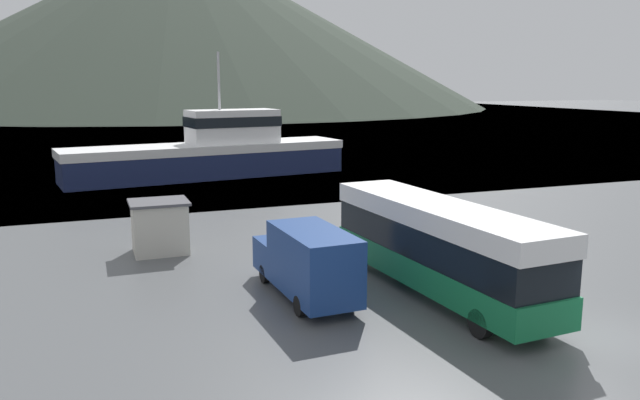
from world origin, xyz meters
The scene contains 8 objects.
ground_plane centered at (0.00, 0.00, 0.00)m, with size 400.00×400.00×0.00m, color #515456.
water_surface centered at (0.00, 142.85, 0.00)m, with size 240.00×240.00×0.00m, color #475B6B.
hill_backdrop centered at (15.70, 191.16, 25.78)m, with size 188.67×188.67×51.57m, color #333D33.
tour_bus centered at (-2.76, 5.39, 1.87)m, with size 3.11×11.21×3.34m.
delivery_van centered at (-7.29, 6.62, 1.36)m, with size 2.20×6.15×2.60m.
fishing_boat centered at (-4.75, 36.79, 2.03)m, with size 23.11×7.84×9.94m.
storage_bin centered at (1.78, 8.52, 0.61)m, with size 1.09×1.33×1.19m.
dock_kiosk centered at (-11.46, 14.63, 1.20)m, with size 2.57×2.25×2.37m.
Camera 1 is at (-14.35, -13.36, 7.56)m, focal length 35.00 mm.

